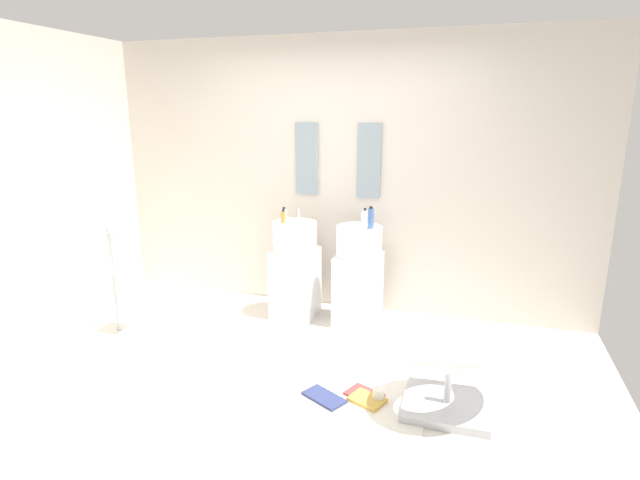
# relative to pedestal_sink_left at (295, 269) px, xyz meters

# --- Properties ---
(ground_plane) EXTENTS (4.80, 3.60, 0.04)m
(ground_plane) POSITION_rel_pedestal_sink_left_xyz_m (0.31, -1.22, -0.48)
(ground_plane) COLOR silver
(rear_partition) EXTENTS (4.80, 0.10, 2.60)m
(rear_partition) POSITION_rel_pedestal_sink_left_xyz_m (0.31, 0.43, 0.84)
(rear_partition) COLOR beige
(rear_partition) RESTS_ON ground_plane
(left_partition) EXTENTS (0.10, 3.60, 2.60)m
(left_partition) POSITION_rel_pedestal_sink_left_xyz_m (-2.04, -1.22, 0.84)
(left_partition) COLOR beige
(left_partition) RESTS_ON ground_plane
(pedestal_sink_left) EXTENTS (0.41, 0.41, 1.02)m
(pedestal_sink_left) POSITION_rel_pedestal_sink_left_xyz_m (0.00, 0.00, 0.00)
(pedestal_sink_left) COLOR white
(pedestal_sink_left) RESTS_ON ground_plane
(pedestal_sink_right) EXTENTS (0.41, 0.41, 1.02)m
(pedestal_sink_right) POSITION_rel_pedestal_sink_left_xyz_m (0.61, 0.00, 0.00)
(pedestal_sink_right) COLOR white
(pedestal_sink_right) RESTS_ON ground_plane
(vanity_mirror_left) EXTENTS (0.22, 0.03, 0.69)m
(vanity_mirror_left) POSITION_rel_pedestal_sink_left_xyz_m (0.00, 0.36, 1.00)
(vanity_mirror_left) COLOR #8C9EA8
(vanity_mirror_right) EXTENTS (0.22, 0.03, 0.69)m
(vanity_mirror_right) POSITION_rel_pedestal_sink_left_xyz_m (0.61, 0.36, 1.00)
(vanity_mirror_right) COLOR #8C9EA8
(lounge_chair) EXTENTS (1.05, 1.05, 0.65)m
(lounge_chair) POSITION_rel_pedestal_sink_left_xyz_m (1.49, -1.20, -0.11)
(lounge_chair) COLOR #B7BABF
(lounge_chair) RESTS_ON ground_plane
(towel_rack) EXTENTS (0.37, 0.22, 0.95)m
(towel_rack) POSITION_rel_pedestal_sink_left_xyz_m (-1.26, -0.80, 0.17)
(towel_rack) COLOR #B7BABF
(towel_rack) RESTS_ON ground_plane
(area_rug) EXTENTS (0.96, 0.70, 0.01)m
(area_rug) POSITION_rel_pedestal_sink_left_xyz_m (0.89, -1.28, -0.46)
(area_rug) COLOR white
(area_rug) RESTS_ON ground_plane
(magazine_navy) EXTENTS (0.34, 0.28, 0.02)m
(magazine_navy) POSITION_rel_pedestal_sink_left_xyz_m (0.69, -1.33, -0.44)
(magazine_navy) COLOR navy
(magazine_navy) RESTS_ON area_rug
(magazine_red) EXTENTS (0.29, 0.25, 0.02)m
(magazine_red) POSITION_rel_pedestal_sink_left_xyz_m (0.94, -1.21, -0.44)
(magazine_red) COLOR #B73838
(magazine_red) RESTS_ON area_rug
(magazine_ochre) EXTENTS (0.27, 0.24, 0.03)m
(magazine_ochre) POSITION_rel_pedestal_sink_left_xyz_m (0.98, -1.28, -0.44)
(magazine_ochre) COLOR gold
(magazine_ochre) RESTS_ON area_rug
(coffee_mug) EXTENTS (0.08, 0.08, 0.09)m
(coffee_mug) POSITION_rel_pedestal_sink_left_xyz_m (1.05, -1.25, -0.41)
(coffee_mug) COLOR white
(coffee_mug) RESTS_ON area_rug
(soap_bottle_white) EXTENTS (0.05, 0.05, 0.13)m
(soap_bottle_white) POSITION_rel_pedestal_sink_left_xyz_m (-0.12, 0.04, 0.51)
(soap_bottle_white) COLOR white
(soap_bottle_white) RESTS_ON pedestal_sink_left
(soap_bottle_blue) EXTENTS (0.06, 0.06, 0.19)m
(soap_bottle_blue) POSITION_rel_pedestal_sink_left_xyz_m (0.72, -0.04, 0.54)
(soap_bottle_blue) COLOR #4C72B7
(soap_bottle_blue) RESTS_ON pedestal_sink_right
(soap_bottle_amber) EXTENTS (0.04, 0.04, 0.13)m
(soap_bottle_amber) POSITION_rel_pedestal_sink_left_xyz_m (-0.08, -0.07, 0.51)
(soap_bottle_amber) COLOR #C68C38
(soap_bottle_amber) RESTS_ON pedestal_sink_left
(soap_bottle_clear) EXTENTS (0.04, 0.04, 0.19)m
(soap_bottle_clear) POSITION_rel_pedestal_sink_left_xyz_m (0.69, -0.12, 0.54)
(soap_bottle_clear) COLOR silver
(soap_bottle_clear) RESTS_ON pedestal_sink_right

